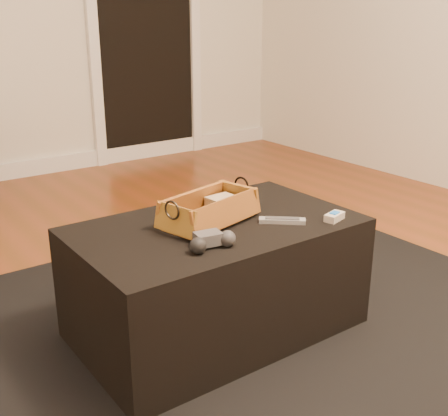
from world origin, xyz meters
TOP-DOWN VIEW (x-y plane):
  - floor at (0.00, 0.00)m, footprint 5.00×5.50m
  - doorway_opening at (1.30, 2.73)m, footprint 0.82×0.02m
  - door_jamb_left at (0.85, 2.72)m, footprint 0.08×0.05m
  - door_jamb_right at (1.75, 2.72)m, footprint 0.08×0.05m
  - area_rug at (0.16, 0.11)m, footprint 2.60×2.00m
  - ottoman at (0.16, 0.16)m, footprint 1.00×0.60m
  - tv_remote at (0.13, 0.16)m, footprint 0.20×0.11m
  - cloth_bundle at (0.23, 0.23)m, footprint 0.11×0.08m
  - wicker_basket at (0.14, 0.18)m, footprint 0.40×0.28m
  - game_controller at (0.02, -0.01)m, footprint 0.16×0.10m
  - silver_remote at (0.35, 0.03)m, footprint 0.15×0.14m
  - cream_gadget at (0.52, -0.06)m, footprint 0.09×0.06m

SIDE VIEW (x-z plane):
  - floor at x=0.00m, z-range -0.01..0.00m
  - area_rug at x=0.16m, z-range 0.00..0.01m
  - ottoman at x=0.16m, z-range 0.01..0.43m
  - silver_remote at x=0.35m, z-range 0.43..0.45m
  - cream_gadget at x=0.52m, z-range 0.43..0.46m
  - tv_remote at x=0.13m, z-range 0.44..0.47m
  - game_controller at x=0.02m, z-range 0.43..0.49m
  - cloth_bundle at x=0.23m, z-range 0.44..0.50m
  - wicker_basket at x=0.14m, z-range 0.41..0.54m
  - doorway_opening at x=1.30m, z-range 0.02..2.02m
  - door_jamb_left at x=0.85m, z-range 0.00..2.04m
  - door_jamb_right at x=1.75m, z-range 0.00..2.04m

